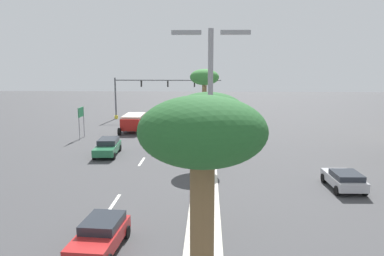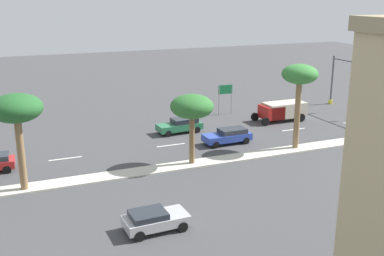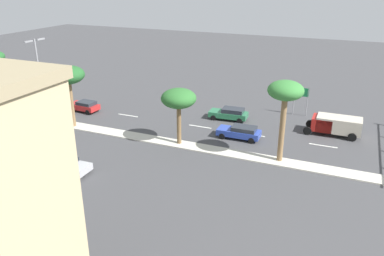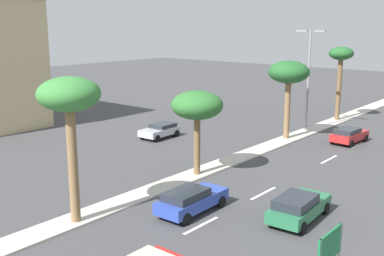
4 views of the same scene
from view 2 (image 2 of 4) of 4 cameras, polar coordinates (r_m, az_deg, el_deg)
name	(u,v)px [view 2 (image 2 of 4)]	position (r m, az deg, el deg)	size (l,w,h in m)	color
ground_plane	(177,167)	(38.56, -1.87, -4.76)	(160.00, 160.00, 0.00)	#424244
median_curb	(82,180)	(36.72, -13.31, -6.20)	(1.80, 69.71, 0.12)	beige
lane_stripe_outboard	(353,122)	(54.89, 19.09, 0.71)	(0.20, 2.80, 0.01)	silver
lane_stripe_right	(293,130)	(50.09, 12.26, -0.18)	(0.20, 2.80, 0.01)	silver
lane_stripe_near	(230,138)	(46.36, 4.66, -1.17)	(0.20, 2.80, 0.01)	silver
lane_stripe_mid	(171,145)	(43.98, -2.56, -2.10)	(0.20, 2.80, 0.01)	silver
lane_stripe_trailing	(65,159)	(41.87, -15.18, -3.62)	(0.20, 2.80, 0.01)	silver
traffic_signal_gantry	(357,77)	(59.10, 19.44, 5.85)	(16.19, 0.53, 6.21)	#515459
directional_road_sign	(225,93)	(54.71, 4.09, 4.32)	(0.10, 1.79, 3.52)	gray
palm_tree_inboard	(300,77)	(42.44, 12.99, 6.02)	(3.20, 3.20, 7.67)	olive
palm_tree_far	(192,107)	(37.72, -0.01, 2.52)	(3.54, 3.54, 5.81)	brown
palm_tree_mid	(16,110)	(34.43, -20.62, 2.02)	(3.64, 3.64, 7.01)	olive
sedan_green_leading	(181,125)	(47.77, -1.39, 0.36)	(2.22, 4.70, 1.46)	#287047
sedan_blue_trailing	(228,136)	(44.39, 4.44, -0.93)	(2.03, 4.60, 1.42)	#2D47AD
sedan_silver_right	(154,219)	(28.58, -4.61, -11.04)	(2.13, 3.91, 1.27)	#B2B2B7
box_truck	(280,110)	(52.95, 10.74, 2.12)	(2.56, 5.85, 2.06)	#B21E19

